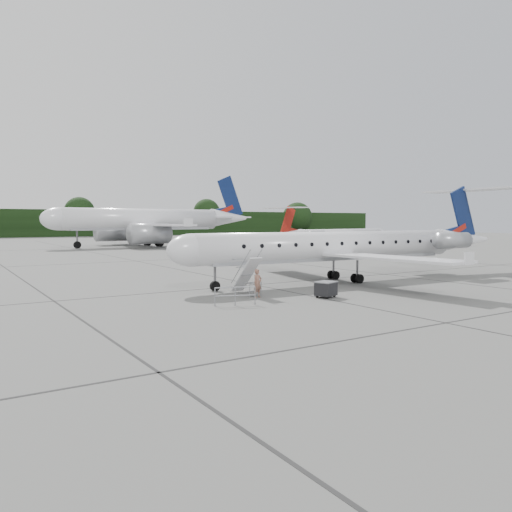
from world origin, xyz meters
TOP-DOWN VIEW (x-y plane):
  - ground at (0.00, 0.00)m, footprint 320.00×320.00m
  - treeline at (0.00, 130.00)m, footprint 260.00×4.00m
  - main_regional_jet at (1.15, 2.50)m, footprint 30.30×22.36m
  - airstair at (-7.84, 0.50)m, footprint 0.94×2.51m
  - passenger at (-7.89, -0.89)m, footprint 0.69×0.53m
  - safety_railing at (-10.46, -2.64)m, footprint 2.10×0.82m
  - baggage_cart at (-4.41, -3.05)m, footprint 1.43×1.29m
  - bg_narrowbody at (7.75, 61.78)m, footprint 40.35×30.72m
  - bg_regional_right at (30.80, 34.02)m, footprint 27.99×22.21m

SIDE VIEW (x-z plane):
  - ground at x=0.00m, z-range 0.00..0.00m
  - safety_railing at x=-10.46m, z-range 0.00..1.00m
  - baggage_cart at x=-4.41m, z-range 0.00..1.02m
  - passenger at x=-7.89m, z-range 0.00..1.71m
  - airstair at x=-7.84m, z-range 0.00..2.37m
  - bg_regional_right at x=30.80m, z-range 0.00..6.63m
  - main_regional_jet at x=1.15m, z-range 0.00..7.57m
  - treeline at x=0.00m, z-range 0.00..8.00m
  - bg_narrowbody at x=7.75m, z-range 0.00..13.64m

